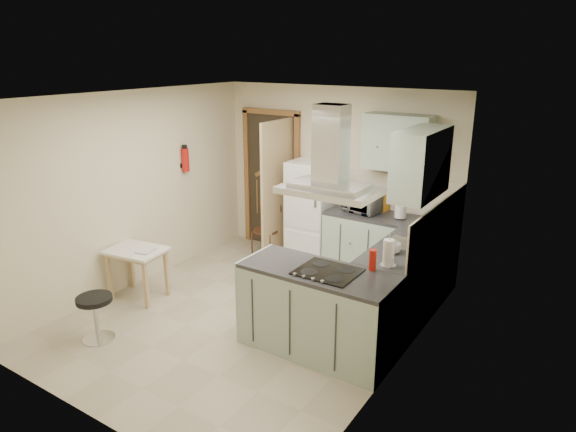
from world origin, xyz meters
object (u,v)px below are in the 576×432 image
Objects in this scene: fridge at (313,213)px; extractor_hood at (330,190)px; drop_leaf_table at (138,273)px; bentwood_chair at (266,231)px; peninsula at (318,311)px; microwave at (362,203)px; stool at (96,318)px.

extractor_hood is at bearing -56.21° from fridge.
fridge is 2.19× the size of drop_leaf_table.
fridge is at bearing 9.53° from bentwood_chair.
fridge is at bearing 52.08° from drop_leaf_table.
fridge is 1.80× the size of bentwood_chair.
bentwood_chair is (-0.68, -0.21, -0.33)m from fridge.
microwave is (-0.47, 1.97, 0.58)m from peninsula.
fridge is at bearing 74.55° from stool.
extractor_hood is (1.32, -1.98, 0.97)m from fridge.
drop_leaf_table is (-2.46, -0.17, -0.13)m from peninsula.
bentwood_chair is at bearing -163.17° from fridge.
bentwood_chair is 1.58m from microwave.
fridge reaches higher than stool.
extractor_hood reaches higher than stool.
drop_leaf_table is 1.48× the size of microwave.
microwave is (-0.57, 1.97, -0.69)m from extractor_hood.
microwave is (1.44, 0.20, 0.61)m from bentwood_chair.
microwave is at bearing 62.28° from stool.
peninsula reaches higher than stool.
stool is (-0.17, -2.86, -0.17)m from bentwood_chair.
drop_leaf_table is 1.37× the size of stool.
bentwood_chair is (-1.91, 1.77, -0.03)m from peninsula.
stool is (0.39, -0.92, -0.07)m from drop_leaf_table.
extractor_hood is 1.31× the size of drop_leaf_table.
peninsula is 1.27m from extractor_hood.
fridge is 3.25× the size of microwave.
extractor_hood is 2.98m from bentwood_chair.
fridge is 2.35m from peninsula.
bentwood_chair is 1.81× the size of microwave.
stool is (-2.07, -1.09, -0.20)m from peninsula.
peninsula is 1.72× the size of extractor_hood.
extractor_hood reaches higher than fridge.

